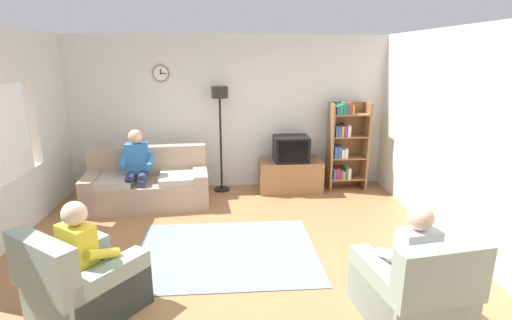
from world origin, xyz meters
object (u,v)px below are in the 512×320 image
person_on_couch (137,165)px  floor_lamp (220,110)px  couch (148,186)px  bookshelf (345,144)px  armchair_near_bookshelf (412,292)px  tv (291,149)px  person_in_right_armchair (410,256)px  person_in_left_armchair (88,251)px  armchair_near_window (83,286)px  tv_stand (290,175)px

person_on_couch → floor_lamp: bearing=28.7°
couch → floor_lamp: 1.74m
bookshelf → armchair_near_bookshelf: (-0.46, -3.64, -0.52)m
tv → armchair_near_bookshelf: tv is taller
couch → tv: (2.40, 0.48, 0.46)m
tv → bookshelf: (0.98, 0.09, 0.04)m
person_on_couch → person_in_right_armchair: (3.03, -2.87, -0.09)m
couch → bookshelf: size_ratio=1.25×
tv → person_in_left_armchair: person_in_left_armchair is taller
couch → armchair_near_window: (-0.06, -2.75, -0.02)m
tv → floor_lamp: floor_lamp is taller
armchair_near_bookshelf → person_in_left_armchair: size_ratio=0.88×
floor_lamp → armchair_near_window: (-1.24, -3.35, -1.16)m
person_in_left_armchair → floor_lamp: bearing=70.2°
tv → tv_stand: bearing=90.0°
couch → tv_stand: size_ratio=1.80×
couch → armchair_near_window: same height
tv_stand → person_on_couch: size_ratio=0.89×
tv → armchair_near_window: (-2.46, -3.23, -0.48)m
tv_stand → person_in_right_armchair: (0.51, -3.48, 0.33)m
bookshelf → person_in_right_armchair: size_ratio=1.41×
tv → floor_lamp: 1.40m
tv_stand → person_on_couch: person_on_couch is taller
floor_lamp → armchair_near_window: size_ratio=1.56×
armchair_near_window → person_in_right_armchair: (2.97, -0.23, 0.32)m
tv_stand → floor_lamp: size_ratio=0.59×
tv_stand → person_on_couch: bearing=-166.4°
couch → person_on_couch: person_on_couch is taller
couch → bookshelf: 3.47m
floor_lamp → armchair_near_bookshelf: bearing=-64.5°
person_on_couch → person_in_left_armchair: size_ratio=1.11×
couch → tv_stand: (2.40, 0.50, -0.04)m
armchair_near_bookshelf → person_on_couch: (-3.05, 2.96, 0.41)m
person_on_couch → couch: bearing=42.4°
armchair_near_bookshelf → person_in_left_armchair: (-2.93, 0.39, 0.32)m
couch → person_in_left_armchair: (-0.00, -2.68, 0.29)m
couch → person_on_couch: 0.42m
bookshelf → person_on_couch: size_ratio=1.27×
couch → tv_stand: couch is taller
couch → person_in_right_armchair: 4.18m
floor_lamp → person_in_right_armchair: 4.07m
armchair_near_window → person_in_left_armchair: 0.33m
armchair_near_bookshelf → person_on_couch: person_on_couch is taller
tv_stand → armchair_near_window: (-2.46, -3.25, 0.01)m
bookshelf → person_in_right_armchair: bearing=-97.5°
floor_lamp → armchair_near_bookshelf: floor_lamp is taller
armchair_near_bookshelf → person_on_couch: bearing=135.9°
tv → armchair_near_bookshelf: bearing=-81.6°
bookshelf → armchair_near_window: bearing=-136.0°
bookshelf → armchair_near_window: size_ratio=1.33×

